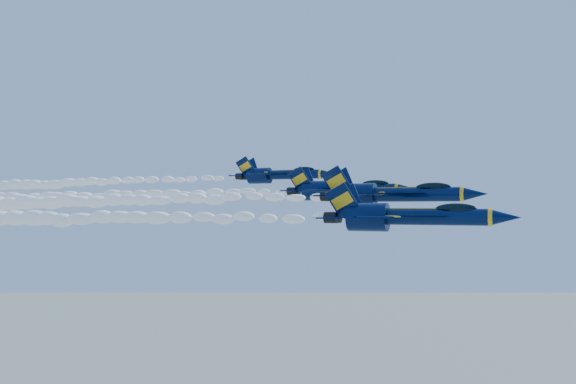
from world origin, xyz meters
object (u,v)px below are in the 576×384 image
at_px(jet_second, 390,194).
at_px(jet_lead, 405,216).
at_px(jet_fourth, 279,175).
at_px(jet_third, 342,189).

bearing_deg(jet_second, jet_lead, -69.78).
bearing_deg(jet_fourth, jet_second, -40.89).
bearing_deg(jet_third, jet_lead, -57.78).
distance_m(jet_second, jet_third, 13.15).
relative_size(jet_second, jet_third, 1.04).
bearing_deg(jet_fourth, jet_lead, -48.40).
bearing_deg(jet_lead, jet_third, 122.22).
xyz_separation_m(jet_lead, jet_third, (-12.46, 19.77, 3.30)).
xyz_separation_m(jet_second, jet_fourth, (-22.49, 19.47, 3.86)).
xyz_separation_m(jet_lead, jet_fourth, (-26.18, 29.49, 6.19)).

